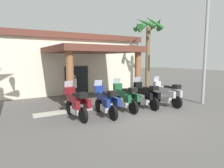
# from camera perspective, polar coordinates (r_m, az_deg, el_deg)

# --- Properties ---
(ground_plane) EXTENTS (80.00, 80.00, 0.00)m
(ground_plane) POSITION_cam_1_polar(r_m,az_deg,el_deg) (9.22, 7.34, -9.65)
(ground_plane) COLOR #514F4C
(motel_building) EXTENTS (12.04, 11.19, 4.54)m
(motel_building) POSITION_cam_1_polar(r_m,az_deg,el_deg) (17.99, -13.20, 5.87)
(motel_building) COLOR silver
(motel_building) RESTS_ON ground_plane
(motorcycle_maroon) EXTENTS (0.72, 2.21, 1.61)m
(motorcycle_maroon) POSITION_cam_1_polar(r_m,az_deg,el_deg) (9.14, -10.11, -5.31)
(motorcycle_maroon) COLOR black
(motorcycle_maroon) RESTS_ON ground_plane
(motorcycle_blue) EXTENTS (0.73, 2.21, 1.61)m
(motorcycle_blue) POSITION_cam_1_polar(r_m,az_deg,el_deg) (9.40, -1.77, -4.87)
(motorcycle_blue) COLOR black
(motorcycle_blue) RESTS_ON ground_plane
(motorcycle_green) EXTENTS (0.72, 2.21, 1.61)m
(motorcycle_green) POSITION_cam_1_polar(r_m,az_deg,el_deg) (10.36, 3.75, -3.75)
(motorcycle_green) COLOR black
(motorcycle_green) RESTS_ON ground_plane
(motorcycle_black) EXTENTS (0.73, 2.21, 1.61)m
(motorcycle_black) POSITION_cam_1_polar(r_m,az_deg,el_deg) (11.12, 9.53, -3.08)
(motorcycle_black) COLOR black
(motorcycle_black) RESTS_ON ground_plane
(motorcycle_silver) EXTENTS (0.71, 2.21, 1.61)m
(motorcycle_silver) POSITION_cam_1_polar(r_m,az_deg,el_deg) (11.86, 15.13, -2.60)
(motorcycle_silver) COLOR black
(motorcycle_silver) RESTS_ON ground_plane
(pedestrian) EXTENTS (0.32, 0.53, 1.63)m
(pedestrian) POSITION_cam_1_polar(r_m,az_deg,el_deg) (13.21, -10.59, -0.46)
(pedestrian) COLOR brown
(pedestrian) RESTS_ON ground_plane
(palm_tree_near_portico) EXTENTS (2.47, 2.42, 5.94)m
(palm_tree_near_portico) POSITION_cam_1_polar(r_m,az_deg,el_deg) (16.10, 10.16, 13.50)
(palm_tree_near_portico) COLOR brown
(palm_tree_near_portico) RESTS_ON ground_plane
(roadside_sign) EXTENTS (1.40, 0.18, 7.38)m
(roadside_sign) POSITION_cam_1_polar(r_m,az_deg,el_deg) (13.11, 25.25, 16.33)
(roadside_sign) COLOR #99999E
(roadside_sign) RESTS_ON ground_plane
(curb_strip) EXTENTS (8.63, 0.36, 0.12)m
(curb_strip) POSITION_cam_1_polar(r_m,az_deg,el_deg) (11.45, 0.39, -5.95)
(curb_strip) COLOR #ADA89E
(curb_strip) RESTS_ON ground_plane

